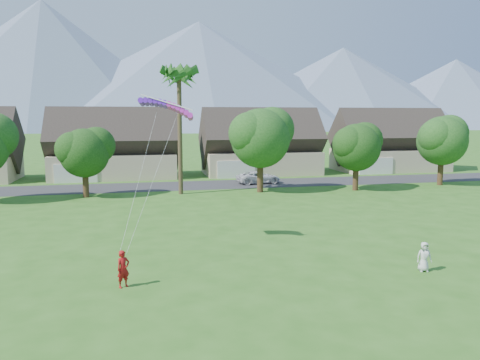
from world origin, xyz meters
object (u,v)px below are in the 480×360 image
object	(u,v)px
kite_flyer	(123,269)
watcher	(424,257)
parafoil_kite	(167,105)
parked_car	(258,177)

from	to	relation	value
kite_flyer	watcher	world-z (taller)	kite_flyer
kite_flyer	watcher	xyz separation A→B (m)	(14.51, -0.91, -0.11)
parafoil_kite	parked_car	bearing A→B (deg)	75.32
parked_car	kite_flyer	bearing A→B (deg)	147.62
parked_car	watcher	bearing A→B (deg)	173.05
kite_flyer	parked_car	size ratio (longest dim) A/B	0.34
kite_flyer	parafoil_kite	distance (m)	9.88
watcher	parked_car	distance (m)	31.56
parked_car	parafoil_kite	xyz separation A→B (m)	(-11.70, -24.62, 7.58)
kite_flyer	parafoil_kite	world-z (taller)	parafoil_kite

